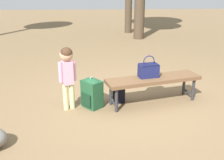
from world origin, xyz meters
TOP-DOWN VIEW (x-y plane):
  - ground_plane at (0.00, 0.00)m, footprint 40.00×40.00m
  - park_bench at (-0.42, -0.01)m, footprint 1.65×0.79m
  - handbag at (-0.33, -0.04)m, footprint 0.35×0.24m
  - child_standing at (0.97, 0.14)m, footprint 0.26×0.21m
  - backpack_large at (0.61, 0.08)m, footprint 0.37×0.38m
  - backpack_small at (0.15, -0.10)m, footprint 0.21×0.23m

SIDE VIEW (x-z plane):
  - ground_plane at x=0.00m, z-range 0.00..0.00m
  - backpack_small at x=0.15m, z-range 0.00..0.35m
  - backpack_large at x=0.61m, z-range 0.00..0.52m
  - park_bench at x=-0.42m, z-range 0.17..0.62m
  - handbag at x=-0.33m, z-range 0.39..0.76m
  - child_standing at x=0.97m, z-range 0.17..1.19m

